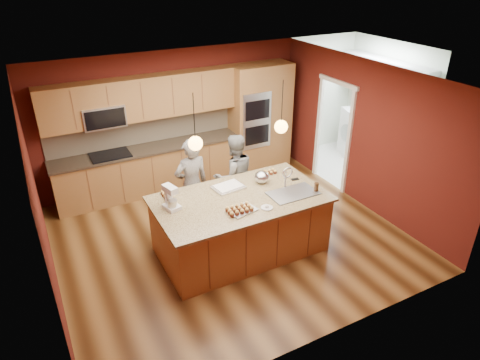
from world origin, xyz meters
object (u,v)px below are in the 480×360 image
person_right (234,177)px  person_left (192,185)px  stand_mixer (171,199)px  island (241,223)px  mixing_bowl (262,177)px

person_right → person_left: bearing=2.5°
person_left → stand_mixer: (-0.63, -0.79, 0.30)m
island → person_right: 1.10m
island → person_left: size_ratio=1.59×
island → mixing_bowl: (0.53, 0.28, 0.57)m
person_left → stand_mixer: bearing=47.4°
mixing_bowl → stand_mixer: bearing=-177.1°
person_left → person_right: size_ratio=1.05×
island → stand_mixer: (-1.05, 0.20, 0.63)m
island → mixing_bowl: island is taller
person_left → mixing_bowl: (0.95, -0.71, 0.24)m
person_right → mixing_bowl: (0.14, -0.71, 0.28)m
person_right → mixing_bowl: bearing=104.0°
island → person_right: person_right is taller
person_left → stand_mixer: size_ratio=4.55×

